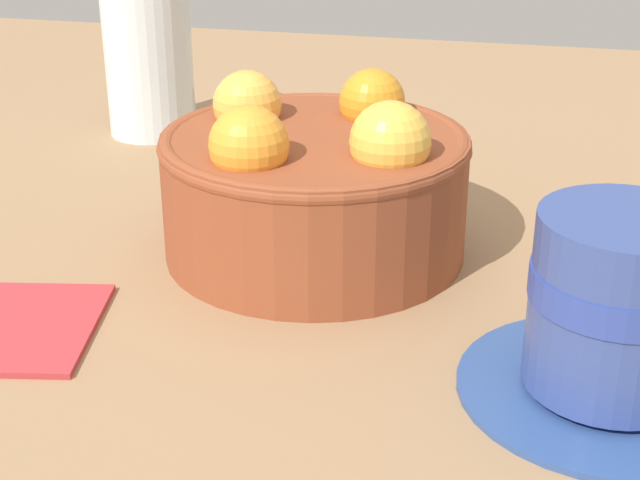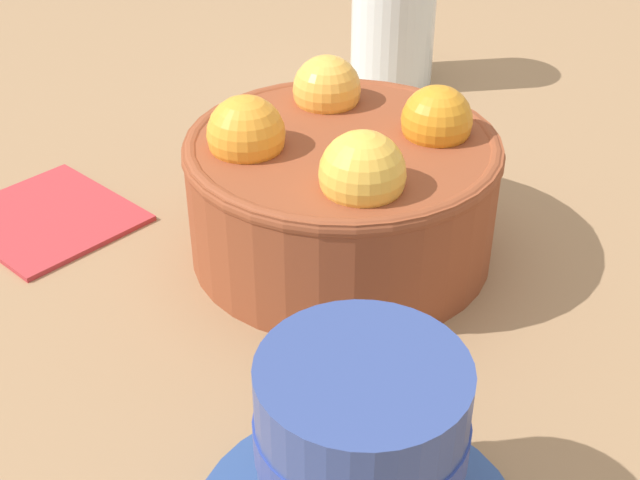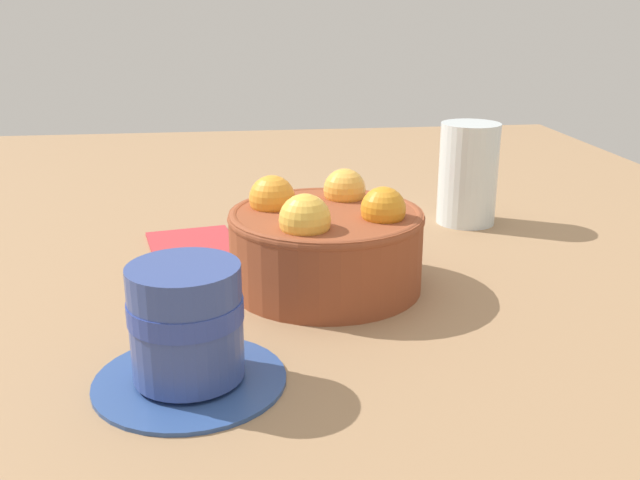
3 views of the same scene
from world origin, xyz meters
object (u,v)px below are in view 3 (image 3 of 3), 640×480
object	(u,v)px
folded_napkin	(193,242)
terracotta_bowl	(326,241)
water_glass	(468,174)
coffee_cup	(187,330)

from	to	relation	value
folded_napkin	terracotta_bowl	bearing A→B (deg)	-136.88
terracotta_bowl	folded_napkin	bearing A→B (deg)	43.12
terracotta_bowl	water_glass	world-z (taller)	water_glass
terracotta_bowl	water_glass	size ratio (longest dim) A/B	1.50
coffee_cup	terracotta_bowl	bearing A→B (deg)	-35.76
water_glass	folded_napkin	world-z (taller)	water_glass
coffee_cup	folded_napkin	bearing A→B (deg)	1.94
water_glass	folded_napkin	xyz separation A→B (cm)	(-4.12, 30.18, -5.29)
coffee_cup	water_glass	xyz separation A→B (cm)	(32.32, -29.23, 1.79)
terracotta_bowl	folded_napkin	size ratio (longest dim) A/B	1.75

